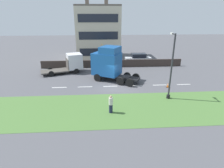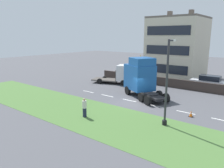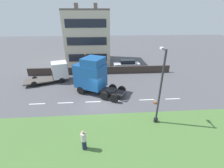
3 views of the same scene
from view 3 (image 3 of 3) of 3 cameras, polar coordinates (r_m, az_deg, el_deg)
The scene contains 11 objects.
ground_plane at distance 17.74m, azimuth -4.26°, elevation -6.66°, with size 120.00×120.00×0.00m, color #515156.
grass_verge at distance 13.01m, azimuth -4.14°, elevation -20.60°, with size 7.00×44.00×0.01m.
lane_markings at distance 17.75m, azimuth -1.98°, elevation -6.58°, with size 0.16×17.80×0.00m.
boundary_wall at distance 25.62m, azimuth -4.38°, elevation 5.16°, with size 0.25×24.00×1.26m.
building_block at distance 32.24m, azimuth -8.92°, elevation 17.25°, with size 8.67×8.26×11.29m.
lorry_cab at distance 18.99m, azimuth -7.54°, elevation 3.23°, with size 5.26×6.60×4.77m.
flatbed_truck at distance 23.96m, azimuth -20.31°, elevation 4.47°, with size 4.00×6.56×2.88m.
parked_car at distance 27.52m, azimuth 5.63°, elevation 7.25°, with size 1.90×4.68×1.95m.
lamp_post at distance 13.67m, azimuth 17.65°, elevation -3.16°, with size 1.31×0.38×6.88m.
pedestrian at distance 11.98m, azimuth -10.67°, elevation -20.34°, with size 0.39×0.39×1.74m.
traffic_cone_lead at distance 17.92m, azimuth 16.29°, elevation -6.30°, with size 0.36×0.36×0.58m.
Camera 3 is at (-15.11, -0.23, 9.29)m, focal length 24.00 mm.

